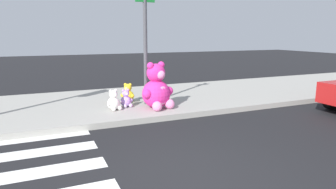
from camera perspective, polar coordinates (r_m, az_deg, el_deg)
The scene contains 8 objects.
ground_plane at distance 4.67m, azimuth 2.51°, elevation -16.04°, with size 60.00×60.00×0.00m, color black.
sidewalk at distance 9.34m, azimuth -11.56°, elevation -1.74°, with size 28.00×4.40×0.15m, color #9E9B93.
sign_pole at distance 8.61m, azimuth -4.29°, elevation 9.29°, with size 0.56×0.11×3.20m.
plush_pink_large at distance 8.23m, azimuth -2.10°, elevation 0.88°, with size 0.96×0.90×1.27m.
plush_white at distance 8.20m, azimuth -10.19°, elevation -1.35°, with size 0.41×0.40×0.56m.
plush_yellow at distance 9.09m, azimuth -7.61°, elevation -0.01°, with size 0.41×0.41×0.57m.
plush_lavender at distance 8.50m, azimuth -7.92°, elevation -0.99°, with size 0.39×0.35×0.51m.
plush_teal at distance 9.49m, azimuth -2.87°, elevation 0.70°, with size 0.45×0.45×0.63m.
Camera 1 is at (-1.83, -3.73, 2.14)m, focal length 32.25 mm.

